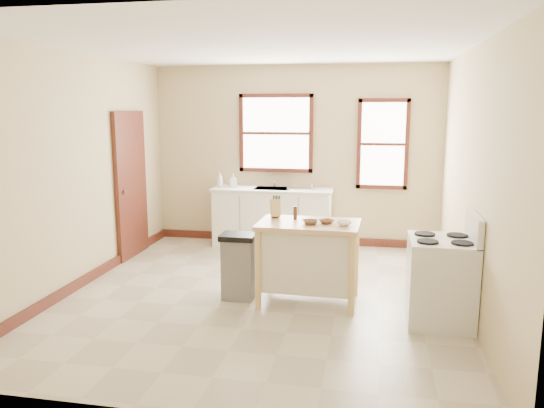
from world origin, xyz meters
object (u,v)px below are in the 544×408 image
at_px(knife_block, 275,209).
at_px(trash_bin, 239,266).
at_px(pepper_grinder, 295,213).
at_px(bowl_a, 310,222).
at_px(soap_bottle_a, 220,180).
at_px(bowl_c, 344,223).
at_px(kitchen_island, 308,262).
at_px(gas_stove, 441,268).
at_px(soap_bottle_b, 233,181).
at_px(dish_rack, 301,186).
at_px(bowl_b, 327,222).

height_order(knife_block, trash_bin, knife_block).
distance_m(pepper_grinder, bowl_a, 0.30).
xyz_separation_m(soap_bottle_a, bowl_c, (2.06, -2.32, -0.11)).
xyz_separation_m(kitchen_island, bowl_a, (0.03, -0.09, 0.47)).
relative_size(bowl_a, gas_stove, 0.16).
bearing_deg(soap_bottle_a, trash_bin, -91.34).
xyz_separation_m(pepper_grinder, bowl_c, (0.56, -0.22, -0.05)).
bearing_deg(gas_stove, soap_bottle_b, 137.49).
distance_m(knife_block, bowl_a, 0.52).
relative_size(soap_bottle_b, trash_bin, 0.28).
height_order(dish_rack, kitchen_island, dish_rack).
height_order(knife_block, bowl_a, knife_block).
relative_size(kitchen_island, bowl_b, 6.87).
relative_size(soap_bottle_b, gas_stove, 0.18).
bearing_deg(bowl_b, dish_rack, 104.46).
bearing_deg(bowl_b, knife_block, 161.53).
relative_size(soap_bottle_a, bowl_c, 1.53).
relative_size(soap_bottle_b, bowl_c, 1.34).
xyz_separation_m(kitchen_island, bowl_c, (0.39, -0.09, 0.48)).
distance_m(pepper_grinder, gas_stove, 1.67).
xyz_separation_m(bowl_b, trash_bin, (-0.98, -0.05, -0.55)).
relative_size(soap_bottle_a, soap_bottle_b, 1.14).
bearing_deg(kitchen_island, dish_rack, 101.56).
distance_m(soap_bottle_b, pepper_grinder, 2.51).
bearing_deg(kitchen_island, gas_stove, -11.74).
height_order(soap_bottle_a, bowl_c, soap_bottle_a).
distance_m(dish_rack, trash_bin, 2.47).
distance_m(soap_bottle_b, bowl_b, 2.83).
bearing_deg(pepper_grinder, soap_bottle_a, 125.53).
relative_size(soap_bottle_b, bowl_b, 1.29).
xyz_separation_m(pepper_grinder, bowl_a, (0.20, -0.22, -0.05)).
bearing_deg(soap_bottle_b, kitchen_island, -81.51).
xyz_separation_m(dish_rack, knife_block, (-0.01, -2.11, 0.04)).
distance_m(knife_block, bowl_c, 0.85).
bearing_deg(dish_rack, gas_stove, -40.99).
relative_size(knife_block, pepper_grinder, 1.33).
xyz_separation_m(soap_bottle_a, gas_stove, (3.05, -2.57, -0.47)).
xyz_separation_m(soap_bottle_b, bowl_c, (1.86, -2.37, -0.09)).
relative_size(knife_block, gas_stove, 0.18).
bearing_deg(dish_rack, kitchen_island, -65.16).
distance_m(bowl_c, trash_bin, 1.30).
xyz_separation_m(knife_block, pepper_grinder, (0.24, -0.06, -0.02)).
relative_size(soap_bottle_b, kitchen_island, 0.19).
bearing_deg(soap_bottle_b, bowl_b, -78.31).
bearing_deg(bowl_a, trash_bin, 178.32).
distance_m(kitchen_island, bowl_b, 0.51).
distance_m(soap_bottle_a, gas_stove, 4.02).
bearing_deg(dish_rack, trash_bin, -84.26).
height_order(bowl_a, gas_stove, gas_stove).
bearing_deg(pepper_grinder, dish_rack, 96.05).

